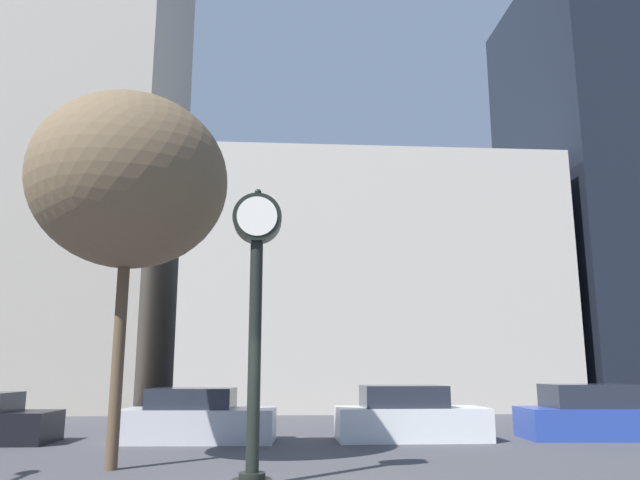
{
  "coord_description": "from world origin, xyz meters",
  "views": [
    {
      "loc": [
        0.17,
        -9.26,
        1.9
      ],
      "look_at": [
        1.56,
        10.8,
        6.08
      ],
      "focal_mm": 35.0,
      "sensor_mm": 36.0,
      "label": 1
    }
  ],
  "objects": [
    {
      "name": "bare_tree",
      "position": [
        -2.97,
        3.62,
        5.79
      ],
      "size": [
        4.11,
        4.11,
        7.65
      ],
      "color": "brown",
      "rests_on": "ground_plane"
    },
    {
      "name": "building_tall_tower",
      "position": [
        -12.41,
        24.0,
        16.89
      ],
      "size": [
        13.32,
        12.0,
        33.79
      ],
      "color": "#ADA393",
      "rests_on": "ground_plane"
    },
    {
      "name": "building_storefront_row",
      "position": [
        4.87,
        24.0,
        6.06
      ],
      "size": [
        18.04,
        12.0,
        12.13
      ],
      "color": "beige",
      "rests_on": "ground_plane"
    },
    {
      "name": "car_blue",
      "position": [
        9.14,
        8.27,
        0.62
      ],
      "size": [
        4.29,
        2.1,
        1.49
      ],
      "rotation": [
        0.0,
        0.0,
        -0.05
      ],
      "color": "#28429E",
      "rests_on": "ground_plane"
    },
    {
      "name": "street_clock",
      "position": [
        -0.2,
        1.7,
        3.22
      ],
      "size": [
        0.87,
        0.67,
        5.11
      ],
      "color": "black",
      "rests_on": "ground_plane"
    },
    {
      "name": "car_silver",
      "position": [
        -1.92,
        8.24,
        0.6
      ],
      "size": [
        4.15,
        2.07,
        1.4
      ],
      "rotation": [
        0.0,
        0.0,
        -0.06
      ],
      "color": "#BCBCC1",
      "rests_on": "ground_plane"
    },
    {
      "name": "building_glass_modern",
      "position": [
        19.61,
        24.0,
        12.24
      ],
      "size": [
        9.98,
        12.0,
        24.48
      ],
      "color": "black",
      "rests_on": "ground_plane"
    },
    {
      "name": "car_white",
      "position": [
        3.84,
        8.24,
        0.62
      ],
      "size": [
        4.08,
        1.86,
        1.46
      ],
      "rotation": [
        0.0,
        0.0,
        -0.0
      ],
      "color": "silver",
      "rests_on": "ground_plane"
    }
  ]
}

